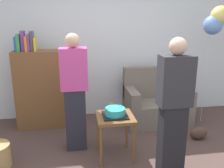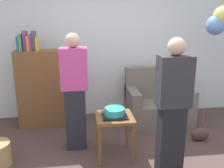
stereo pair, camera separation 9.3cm
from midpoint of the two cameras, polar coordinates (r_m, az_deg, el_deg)
The scene contains 9 objects.
wall_back at distance 4.58m, azimuth 0.10°, elevation 9.42°, with size 6.00×0.10×2.70m, color silver.
couch at distance 4.44m, azimuth 11.15°, elevation -4.49°, with size 1.10×0.70×0.96m.
bookshelf at distance 4.29m, azimuth -15.27°, elevation -0.70°, with size 0.80×0.36×1.61m.
side_table at distance 3.24m, azimuth 1.40°, elevation -8.85°, with size 0.48×0.48×0.59m.
birthday_cake at distance 3.19m, azimuth 1.42°, elevation -6.56°, with size 0.32×0.32×0.17m.
person_blowing_candles at distance 3.39m, azimuth -7.86°, elevation -1.91°, with size 0.36×0.22×1.63m.
person_holding_cake at distance 2.84m, azimuth 14.71°, elevation -5.81°, with size 0.36×0.22×1.63m.
handbag at distance 4.06m, azimuth 20.34°, elevation -10.85°, with size 0.28×0.14×0.20m, color #473328.
balloon_bunch at distance 4.37m, azimuth 24.17°, elevation 13.27°, with size 0.40×0.34×2.00m.
Camera 2 is at (-0.54, -2.47, 1.85)m, focal length 39.45 mm.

